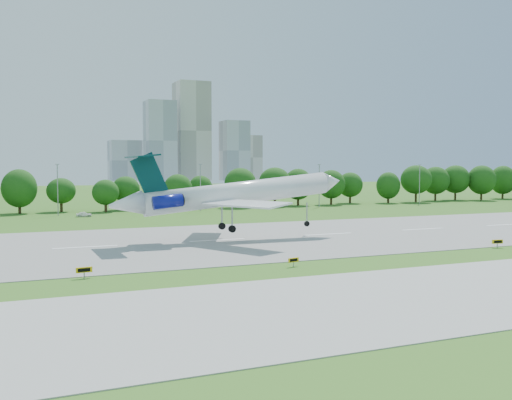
# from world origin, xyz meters

# --- Properties ---
(ground) EXTENTS (600.00, 600.00, 0.00)m
(ground) POSITION_xyz_m (0.00, 0.00, 0.00)
(ground) COLOR #2B5F19
(ground) RESTS_ON ground
(runway) EXTENTS (400.00, 45.00, 0.08)m
(runway) POSITION_xyz_m (0.00, 25.00, 0.04)
(runway) COLOR gray
(runway) RESTS_ON ground
(taxiway) EXTENTS (400.00, 23.00, 0.08)m
(taxiway) POSITION_xyz_m (0.00, -18.00, 0.04)
(taxiway) COLOR #ADADA8
(taxiway) RESTS_ON ground
(tree_line) EXTENTS (288.40, 8.40, 10.40)m
(tree_line) POSITION_xyz_m (0.00, 92.00, 6.19)
(tree_line) COLOR #382314
(tree_line) RESTS_ON ground
(light_poles) EXTENTS (175.90, 0.25, 12.19)m
(light_poles) POSITION_xyz_m (-2.50, 82.00, 6.34)
(light_poles) COLOR gray
(light_poles) RESTS_ON ground
(skyline) EXTENTS (127.00, 52.00, 80.00)m
(skyline) POSITION_xyz_m (100.16, 390.61, 30.46)
(skyline) COLOR #B2B2B7
(skyline) RESTS_ON ground
(airliner) EXTENTS (39.38, 28.63, 12.36)m
(airliner) POSITION_xyz_m (1.71, 24.97, 7.37)
(airliner) COLOR white
(airliner) RESTS_ON ground
(taxi_sign_left) EXTENTS (1.69, 0.39, 1.18)m
(taxi_sign_left) POSITION_xyz_m (-22.61, 1.88, 0.87)
(taxi_sign_left) COLOR gray
(taxi_sign_left) RESTS_ON ground
(taxi_sign_centre) EXTENTS (1.48, 0.52, 1.04)m
(taxi_sign_centre) POSITION_xyz_m (0.63, -0.42, 0.77)
(taxi_sign_centre) COLOR gray
(taxi_sign_centre) RESTS_ON ground
(taxi_sign_right) EXTENTS (1.68, 0.50, 1.18)m
(taxi_sign_right) POSITION_xyz_m (34.47, 1.99, 0.87)
(taxi_sign_right) COLOR gray
(taxi_sign_right) RESTS_ON ground
(service_vehicle_b) EXTENTS (3.56, 1.56, 1.19)m
(service_vehicle_b) POSITION_xyz_m (-14.70, 76.68, 0.60)
(service_vehicle_b) COLOR white
(service_vehicle_b) RESTS_ON ground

